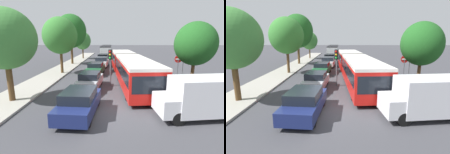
% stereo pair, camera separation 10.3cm
% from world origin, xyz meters
% --- Properties ---
extents(ground_plane, '(200.00, 200.00, 0.00)m').
position_xyz_m(ground_plane, '(0.00, 0.00, 0.00)').
color(ground_plane, '#3D3D42').
extents(kerb_strip_left, '(3.20, 45.85, 0.14)m').
position_xyz_m(kerb_strip_left, '(-7.08, 17.92, 0.07)').
color(kerb_strip_left, '#9E998E').
rests_on(kerb_strip_left, ground).
extents(articulated_bus, '(4.01, 17.68, 2.60)m').
position_xyz_m(articulated_bus, '(1.94, 9.06, 1.50)').
color(articulated_bus, red).
rests_on(articulated_bus, ground).
extents(city_bus_rear, '(2.65, 11.37, 2.44)m').
position_xyz_m(city_bus_rear, '(-1.82, 35.85, 1.41)').
color(city_bus_rear, silver).
rests_on(city_bus_rear, ground).
extents(queued_car_navy, '(2.15, 4.53, 1.54)m').
position_xyz_m(queued_car_navy, '(-1.60, -0.39, 0.78)').
color(queued_car_navy, navy).
rests_on(queued_car_navy, ground).
extents(queued_car_silver, '(2.03, 4.27, 1.45)m').
position_xyz_m(queued_car_silver, '(-1.76, 5.24, 0.73)').
color(queued_car_silver, '#B7BABF').
rests_on(queued_car_silver, ground).
extents(queued_car_green, '(2.05, 4.31, 1.46)m').
position_xyz_m(queued_car_green, '(-1.93, 11.43, 0.74)').
color(queued_car_green, '#236638').
rests_on(queued_car_green, ground).
extents(queued_car_white, '(2.14, 4.49, 1.52)m').
position_xyz_m(queued_car_white, '(-1.60, 17.12, 0.77)').
color(queued_car_white, white).
rests_on(queued_car_white, ground).
extents(queued_car_black, '(2.14, 4.49, 1.52)m').
position_xyz_m(queued_car_black, '(-1.70, 22.24, 0.77)').
color(queued_car_black, black).
rests_on(queued_car_black, ground).
extents(white_van, '(5.20, 2.54, 2.31)m').
position_xyz_m(white_van, '(5.47, -0.54, 1.24)').
color(white_van, silver).
rests_on(white_van, ground).
extents(traffic_light, '(0.38, 0.39, 3.40)m').
position_xyz_m(traffic_light, '(0.03, 5.88, 2.50)').
color(traffic_light, '#56595E').
rests_on(traffic_light, ground).
extents(no_entry_sign, '(0.70, 0.08, 2.82)m').
position_xyz_m(no_entry_sign, '(6.44, 6.62, 1.88)').
color(no_entry_sign, '#56595E').
rests_on(no_entry_sign, ground).
extents(direction_sign_post, '(0.36, 1.38, 3.60)m').
position_xyz_m(direction_sign_post, '(7.61, 8.44, 2.57)').
color(direction_sign_post, '#56595E').
rests_on(direction_sign_post, ground).
extents(tree_left_near, '(4.07, 4.07, 6.38)m').
position_xyz_m(tree_left_near, '(-6.75, 1.54, 4.26)').
color(tree_left_near, '#51381E').
rests_on(tree_left_near, ground).
extents(tree_left_mid, '(4.14, 4.14, 6.90)m').
position_xyz_m(tree_left_mid, '(-6.19, 11.54, 4.68)').
color(tree_left_mid, '#51381E').
rests_on(tree_left_mid, ground).
extents(tree_left_far, '(5.05, 5.05, 8.21)m').
position_xyz_m(tree_left_far, '(-6.88, 19.45, 5.33)').
color(tree_left_far, '#51381E').
rests_on(tree_left_far, ground).
extents(tree_left_distant, '(3.45, 3.45, 5.67)m').
position_xyz_m(tree_left_distant, '(-6.38, 27.40, 3.82)').
color(tree_left_distant, '#51381E').
rests_on(tree_left_distant, ground).
extents(tree_right_near, '(3.75, 3.75, 5.89)m').
position_xyz_m(tree_right_near, '(7.79, 6.39, 3.89)').
color(tree_right_near, '#51381E').
rests_on(tree_right_near, ground).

